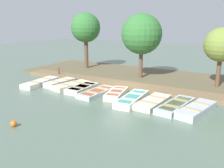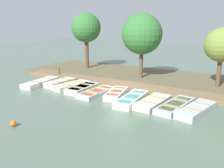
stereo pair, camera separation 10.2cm
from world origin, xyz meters
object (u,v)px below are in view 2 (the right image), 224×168
(rowboat_3, at_px, (82,88))
(park_tree_center, at_px, (222,45))
(rowboat_0, at_px, (41,82))
(rowboat_9, at_px, (196,110))
(mooring_post_near, at_px, (59,72))
(rowboat_8, at_px, (176,105))
(buoy, at_px, (13,123))
(park_tree_left, at_px, (142,34))
(rowboat_1, at_px, (60,82))
(rowboat_6, at_px, (132,99))
(rowboat_2, at_px, (72,85))
(rowboat_5, at_px, (116,94))
(park_tree_far_left, at_px, (86,28))
(rowboat_4, at_px, (97,92))
(rowboat_7, at_px, (153,102))

(rowboat_3, relative_size, park_tree_center, 0.62)
(rowboat_0, xyz_separation_m, park_tree_center, (-6.28, 12.46, 3.11))
(rowboat_0, relative_size, rowboat_9, 1.03)
(mooring_post_near, bearing_deg, rowboat_8, 76.84)
(buoy, distance_m, park_tree_left, 13.24)
(rowboat_1, bearing_deg, rowboat_8, 90.50)
(park_tree_center, bearing_deg, rowboat_6, -32.94)
(rowboat_1, distance_m, rowboat_9, 10.99)
(rowboat_3, relative_size, mooring_post_near, 3.21)
(rowboat_6, xyz_separation_m, park_tree_center, (-6.37, 4.12, 3.10))
(rowboat_3, xyz_separation_m, park_tree_left, (-5.79, 2.07, 3.73))
(rowboat_1, bearing_deg, rowboat_6, 86.78)
(rowboat_2, height_order, rowboat_5, rowboat_5)
(park_tree_far_left, height_order, park_tree_left, park_tree_far_left)
(rowboat_0, distance_m, park_tree_left, 9.39)
(rowboat_6, bearing_deg, rowboat_2, -101.42)
(rowboat_8, distance_m, mooring_post_near, 12.16)
(rowboat_5, xyz_separation_m, park_tree_left, (-5.73, -0.82, 3.72))
(rowboat_5, distance_m, park_tree_far_left, 11.21)
(buoy, xyz_separation_m, park_tree_center, (-12.83, 7.43, 3.15))
(rowboat_2, relative_size, buoy, 10.21)
(rowboat_3, bearing_deg, rowboat_1, -101.75)
(rowboat_0, xyz_separation_m, rowboat_8, (-0.21, 11.10, -0.02))
(rowboat_1, xyz_separation_m, rowboat_3, (0.45, 2.61, -0.00))
(rowboat_6, xyz_separation_m, park_tree_left, (-6.19, -2.26, 3.73))
(rowboat_0, xyz_separation_m, rowboat_4, (-0.09, 5.48, -0.03))
(rowboat_1, xyz_separation_m, mooring_post_near, (-2.21, -2.13, 0.25))
(rowboat_3, distance_m, park_tree_center, 10.81)
(rowboat_2, height_order, mooring_post_near, mooring_post_near)
(rowboat_6, xyz_separation_m, mooring_post_near, (-3.06, -9.08, 0.25))
(rowboat_7, height_order, rowboat_9, rowboat_9)
(rowboat_3, relative_size, rowboat_6, 0.79)
(rowboat_0, bearing_deg, park_tree_center, 111.73)
(rowboat_5, relative_size, park_tree_left, 0.49)
(rowboat_6, bearing_deg, buoy, -31.64)
(rowboat_6, bearing_deg, mooring_post_near, -113.21)
(rowboat_5, bearing_deg, rowboat_0, -99.87)
(rowboat_9, height_order, buoy, rowboat_9)
(rowboat_0, xyz_separation_m, park_tree_left, (-6.10, 6.08, 3.74))
(rowboat_4, relative_size, buoy, 10.41)
(mooring_post_near, bearing_deg, rowboat_1, 44.03)
(rowboat_9, relative_size, mooring_post_near, 3.87)
(rowboat_2, xyz_separation_m, park_tree_center, (-5.69, 9.72, 3.12))
(park_tree_far_left, bearing_deg, rowboat_1, 18.67)
(buoy, distance_m, park_tree_far_left, 15.68)
(rowboat_3, bearing_deg, rowboat_9, 86.03)
(rowboat_2, bearing_deg, park_tree_left, 160.90)
(rowboat_8, distance_m, park_tree_far_left, 14.53)
(rowboat_9, distance_m, park_tree_left, 9.51)
(rowboat_8, relative_size, buoy, 11.79)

